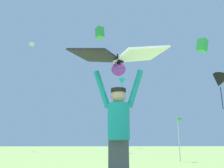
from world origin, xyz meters
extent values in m
cylinder|color=teal|center=(0.38, 0.06, 1.10)|extent=(0.39, 0.39, 0.56)
sphere|color=tan|center=(0.38, 0.06, 1.49)|extent=(0.23, 0.23, 0.23)
cylinder|color=black|center=(0.38, 0.06, 1.59)|extent=(0.28, 0.28, 0.05)
cylinder|color=teal|center=(0.65, 0.02, 1.61)|extent=(0.29, 0.13, 0.62)
cylinder|color=teal|center=(0.12, 0.10, 1.61)|extent=(0.29, 0.13, 0.62)
cylinder|color=black|center=(0.38, 0.06, 2.08)|extent=(0.12, 0.61, 0.02)
cube|color=white|center=(0.73, -0.09, 2.16)|extent=(0.87, 0.79, 0.18)
cube|color=black|center=(0.01, 0.02, 2.16)|extent=(0.94, 0.91, 0.18)
cone|color=purple|center=(0.38, 0.06, 1.98)|extent=(0.27, 0.23, 0.24)
cube|color=green|center=(0.53, 18.48, 12.18)|extent=(1.04, 1.02, 1.23)
cone|color=black|center=(9.71, 12.66, 5.44)|extent=(1.79, 1.58, 1.41)
cylinder|color=black|center=(9.71, 12.66, 4.11)|extent=(0.05, 0.05, 1.72)
cube|color=green|center=(10.52, 16.20, 10.07)|extent=(1.26, 1.18, 1.41)
cone|color=#19B2AD|center=(5.00, 34.97, 11.40)|extent=(1.79, 1.81, 1.21)
cylinder|color=#117C79|center=(5.00, 34.97, 10.06)|extent=(0.05, 0.05, 1.74)
cone|color=white|center=(-7.52, 22.47, 12.20)|extent=(0.99, 1.02, 0.74)
cylinder|color=#A4A4A4|center=(-7.52, 22.47, 11.48)|extent=(0.03, 0.03, 0.93)
cylinder|color=silver|center=(3.88, 6.78, 0.99)|extent=(0.04, 0.04, 1.98)
cone|color=green|center=(4.02, 6.78, 1.86)|extent=(0.28, 0.24, 0.24)
camera|label=1|loc=(-0.01, -3.43, 0.77)|focal=36.28mm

